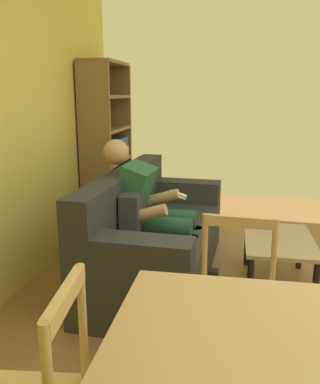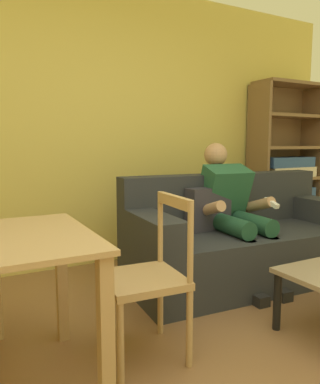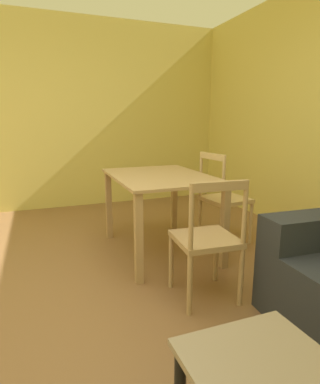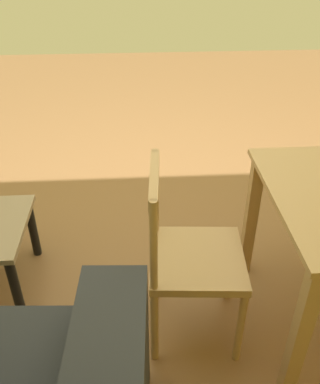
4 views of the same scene
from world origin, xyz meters
name	(u,v)px [view 3 (image 3 of 4)]	position (x,y,z in m)	size (l,w,h in m)	color
ground_plane	(88,329)	(0.00, 0.00, 0.00)	(8.26, 8.26, 0.00)	brown
wall_side	(50,115)	(-3.13, 0.00, 1.35)	(0.12, 5.23, 2.70)	#D2BE5D
dining_table	(160,188)	(-0.99, 0.86, 0.64)	(1.19, 0.88, 0.77)	tan
dining_chair_near_wall	(223,199)	(-0.99, 1.57, 0.47)	(0.46, 0.46, 0.95)	tan
dining_chair_facing_couch	(207,240)	(-0.06, 0.86, 0.45)	(0.45, 0.45, 0.90)	tan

